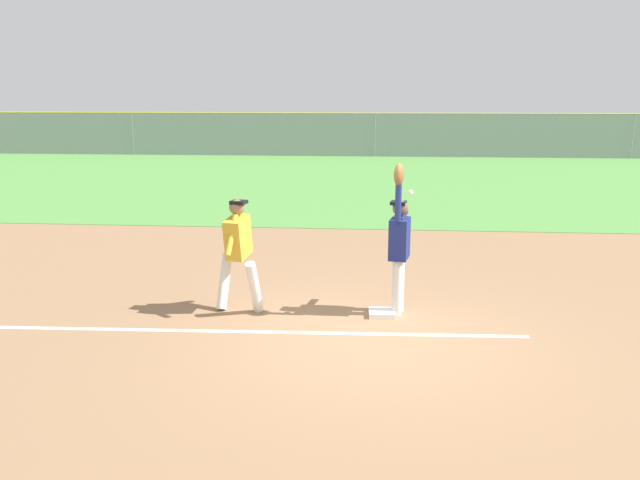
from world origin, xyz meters
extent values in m
plane|color=#936D4C|center=(0.00, 0.00, 0.00)|extent=(77.54, 77.54, 0.00)
cube|color=#549342|center=(0.00, 16.24, 0.01)|extent=(51.54, 18.32, 0.01)
cube|color=white|center=(-3.92, 0.03, 0.00)|extent=(12.00, 0.50, 0.01)
cube|color=white|center=(0.08, 0.93, 0.04)|extent=(0.39, 0.39, 0.08)
cylinder|color=silver|center=(0.34, 1.17, 0.42)|extent=(0.18, 0.18, 0.85)
cylinder|color=silver|center=(0.30, 0.97, 0.42)|extent=(0.18, 0.18, 0.85)
cube|color=navy|center=(0.32, 1.07, 1.15)|extent=(0.34, 0.48, 0.60)
sphere|color=brown|center=(0.32, 1.07, 1.60)|extent=(0.27, 0.27, 0.23)
cube|color=black|center=(0.29, 1.08, 1.68)|extent=(0.25, 0.24, 0.05)
cylinder|color=navy|center=(0.27, 0.85, 1.76)|extent=(0.11, 0.11, 0.62)
cylinder|color=navy|center=(0.36, 1.29, 1.45)|extent=(0.21, 0.63, 0.09)
ellipsoid|color=brown|center=(0.27, 0.85, 2.12)|extent=(0.19, 0.30, 0.32)
cylinder|color=white|center=(-1.81, 0.82, 0.42)|extent=(0.24, 0.45, 0.85)
cylinder|color=white|center=(-2.33, 1.09, 0.42)|extent=(0.24, 0.45, 0.85)
cube|color=gold|center=(-2.07, 0.96, 1.15)|extent=(0.36, 0.57, 0.66)
sphere|color=#8C6647|center=(-2.07, 0.96, 1.60)|extent=(0.27, 0.27, 0.23)
cube|color=black|center=(-2.04, 0.95, 1.68)|extent=(0.26, 0.24, 0.05)
cylinder|color=gold|center=(-2.03, 1.17, 1.23)|extent=(0.17, 0.41, 0.58)
cylinder|color=gold|center=(-2.12, 0.74, 1.23)|extent=(0.17, 0.41, 0.58)
sphere|color=white|center=(0.45, 0.92, 1.86)|extent=(0.07, 0.07, 0.07)
cube|color=#93999E|center=(0.00, 25.40, 1.10)|extent=(51.54, 0.06, 2.19)
cylinder|color=yellow|center=(0.00, 25.40, 2.22)|extent=(51.54, 0.06, 0.06)
cylinder|color=gray|center=(-12.89, 25.40, 1.10)|extent=(0.08, 0.08, 2.19)
cylinder|color=gray|center=(0.00, 25.40, 1.10)|extent=(0.08, 0.08, 2.19)
cylinder|color=gray|center=(12.89, 25.40, 1.10)|extent=(0.08, 0.08, 2.19)
cube|color=#B21E1E|center=(-5.24, 29.07, 0.57)|extent=(4.52, 2.20, 0.55)
cube|color=#2D333D|center=(-5.24, 29.07, 1.05)|extent=(2.31, 1.89, 0.40)
cylinder|color=black|center=(-3.86, 30.12, 0.30)|extent=(0.61, 0.26, 0.60)
cylinder|color=black|center=(-3.73, 28.22, 0.30)|extent=(0.61, 0.26, 0.60)
cylinder|color=black|center=(-6.75, 29.92, 0.30)|extent=(0.61, 0.26, 0.60)
cylinder|color=black|center=(-6.62, 28.02, 0.30)|extent=(0.61, 0.26, 0.60)
cube|color=#B7B7BC|center=(-0.22, 28.79, 0.57)|extent=(4.54, 2.25, 0.55)
cube|color=#2D333D|center=(-0.22, 28.79, 1.05)|extent=(2.33, 1.92, 0.40)
cylinder|color=black|center=(1.15, 29.85, 0.30)|extent=(0.62, 0.27, 0.60)
cylinder|color=black|center=(1.31, 27.96, 0.30)|extent=(0.62, 0.27, 0.60)
cylinder|color=black|center=(-1.74, 29.62, 0.30)|extent=(0.62, 0.27, 0.60)
cylinder|color=black|center=(-1.58, 27.72, 0.30)|extent=(0.62, 0.27, 0.60)
cube|color=#1E6B33|center=(4.77, 28.82, 0.57)|extent=(4.43, 1.96, 0.55)
cube|color=#2D333D|center=(4.77, 28.82, 1.05)|extent=(2.22, 1.78, 0.40)
cylinder|color=black|center=(6.21, 29.79, 0.30)|extent=(0.60, 0.23, 0.60)
cylinder|color=black|center=(6.23, 27.89, 0.30)|extent=(0.60, 0.23, 0.60)
cylinder|color=black|center=(3.31, 29.75, 0.30)|extent=(0.60, 0.23, 0.60)
cylinder|color=black|center=(3.33, 27.85, 0.30)|extent=(0.60, 0.23, 0.60)
camera|label=1|loc=(-0.10, -8.15, 3.24)|focal=35.89mm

